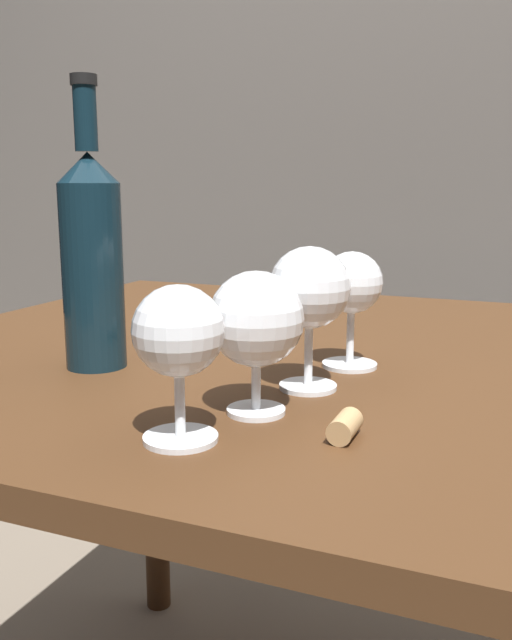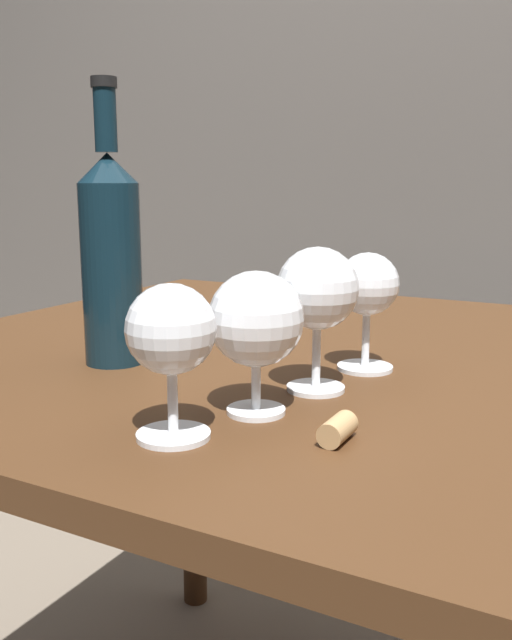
% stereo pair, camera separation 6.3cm
% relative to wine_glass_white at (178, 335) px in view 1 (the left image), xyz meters
% --- Properties ---
extents(back_wall, '(5.00, 0.08, 2.60)m').
position_rel_wine_glass_white_xyz_m(back_wall, '(0.03, 1.54, 0.44)').
color(back_wall, '#59544F').
rests_on(back_wall, ground_plane).
extents(dining_table, '(1.17, 0.96, 0.77)m').
position_rel_wine_glass_white_xyz_m(dining_table, '(0.03, 0.35, -0.19)').
color(dining_table, '#472B16').
rests_on(dining_table, ground_plane).
extents(wine_glass_white, '(0.08, 0.08, 0.13)m').
position_rel_wine_glass_white_xyz_m(wine_glass_white, '(0.00, 0.00, 0.00)').
color(wine_glass_white, white).
rests_on(wine_glass_white, dining_table).
extents(wine_glass_cabernet, '(0.09, 0.09, 0.14)m').
position_rel_wine_glass_white_xyz_m(wine_glass_cabernet, '(0.03, 0.09, -0.00)').
color(wine_glass_cabernet, white).
rests_on(wine_glass_cabernet, dining_table).
extents(wine_glass_amber, '(0.09, 0.09, 0.15)m').
position_rel_wine_glass_white_xyz_m(wine_glass_amber, '(0.05, 0.18, 0.01)').
color(wine_glass_amber, white).
rests_on(wine_glass_amber, dining_table).
extents(wine_glass_chardonnay, '(0.07, 0.07, 0.14)m').
position_rel_wine_glass_white_xyz_m(wine_glass_chardonnay, '(0.07, 0.29, 0.01)').
color(wine_glass_chardonnay, white).
rests_on(wine_glass_chardonnay, dining_table).
extents(wine_bottle, '(0.07, 0.07, 0.33)m').
position_rel_wine_glass_white_xyz_m(wine_bottle, '(-0.21, 0.17, 0.04)').
color(wine_bottle, '#0F232D').
rests_on(wine_bottle, dining_table).
extents(cork, '(0.02, 0.04, 0.02)m').
position_rel_wine_glass_white_xyz_m(cork, '(0.13, 0.06, -0.08)').
color(cork, tan).
rests_on(cork, dining_table).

